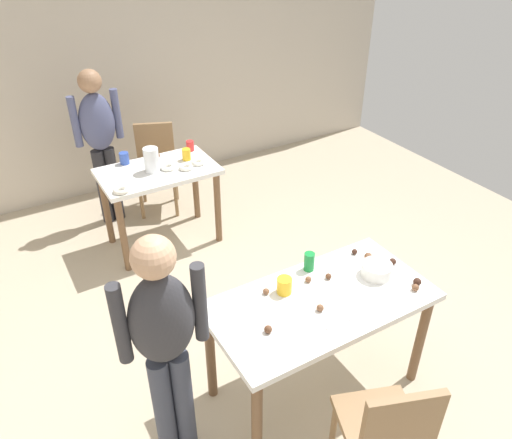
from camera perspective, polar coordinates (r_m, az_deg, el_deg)
The scene contains 31 objects.
ground_plane at distance 3.59m, azimuth 5.53°, elevation -15.91°, with size 6.40×6.40×0.00m, color tan.
wall_back at distance 5.47m, azimuth -14.25°, elevation 16.96°, with size 6.40×0.10×2.60m, color #BCB2A3.
dining_table_near at distance 2.99m, azimuth 7.44°, elevation -10.58°, with size 1.32×0.68×0.75m.
dining_table_far at distance 4.43m, azimuth -11.11°, elevation 4.18°, with size 1.00×0.61×0.75m.
chair_near_table at distance 2.72m, azimuth 14.90°, elevation -22.38°, with size 0.51×0.51×0.87m.
chair_far_table at distance 5.10m, azimuth -11.45°, elevation 6.51°, with size 0.52×0.52×0.87m.
person_girl_near at distance 2.51m, azimuth -10.52°, elevation -13.42°, with size 0.46×0.24×1.49m.
person_adult_far at distance 4.80m, azimuth -17.62°, elevation 9.23°, with size 0.45×0.21×1.51m.
mixing_bowl at distance 3.13m, azimuth 13.77°, elevation -5.67°, with size 0.19×0.19×0.08m, color white.
soda_can at distance 3.09m, azimuth 6.16°, elevation -4.86°, with size 0.07×0.07×0.12m, color #198438.
fork_near at distance 2.78m, azimuth 9.64°, elevation -11.80°, with size 0.17×0.02×0.01m, color silver.
cup_near_0 at distance 2.91m, azimuth 3.29°, elevation -7.62°, with size 0.09×0.09×0.10m, color yellow.
cake_ball_0 at distance 3.06m, azimuth 8.36°, elevation -6.51°, with size 0.04×0.04×0.04m, color brown.
cake_ball_1 at distance 2.92m, azimuth 1.14°, elevation -8.27°, with size 0.04×0.04×0.04m, color brown.
cake_ball_2 at distance 3.02m, azimuth 6.06°, elevation -6.89°, with size 0.04×0.04×0.04m, color brown.
cake_ball_3 at distance 2.69m, azimuth 1.41°, elevation -12.56°, with size 0.04×0.04×0.04m, color brown.
cake_ball_4 at distance 3.09m, azimuth 17.93°, elevation -7.48°, with size 0.04×0.04×0.04m, color brown.
cake_ball_5 at distance 3.29m, azimuth 11.31°, elevation -3.66°, with size 0.04×0.04×0.04m, color #3D2319.
cake_ball_6 at distance 3.25m, azimuth 12.83°, elevation -4.19°, with size 0.05×0.05×0.05m, color brown.
cake_ball_7 at distance 2.83m, azimuth 7.41°, elevation -10.08°, with size 0.04×0.04×0.04m, color brown.
cake_ball_8 at distance 3.25m, azimuth 15.50°, elevation -4.70°, with size 0.04×0.04×0.04m, color #3D2319.
cake_ball_9 at distance 3.13m, azimuth 18.11°, elevation -6.86°, with size 0.05×0.05×0.05m, color #3D2319.
pitcher_far at distance 4.31m, azimuth -11.98°, elevation 6.75°, with size 0.13×0.13×0.21m, color white.
cup_far_0 at distance 4.66m, azimuth -7.62°, elevation 8.43°, with size 0.07×0.07×0.10m, color red.
cup_far_1 at distance 4.49m, azimuth -8.04°, elevation 7.46°, with size 0.08×0.08×0.10m, color yellow.
cup_far_2 at distance 4.52m, azimuth -14.97°, elevation 6.85°, with size 0.08×0.08×0.10m, color #3351B2.
donut_far_0 at distance 4.33m, azimuth -8.07°, elevation 6.00°, with size 0.12×0.12×0.04m, color white.
donut_far_1 at distance 4.58m, azimuth -11.86°, elevation 7.19°, with size 0.13×0.13×0.04m, color brown.
donut_far_2 at distance 4.35m, azimuth -10.13°, elevation 5.99°, with size 0.13×0.13×0.04m, color white.
donut_far_3 at distance 4.40m, azimuth -6.71°, elevation 6.58°, with size 0.12×0.12×0.04m, color white.
donut_far_4 at distance 4.07m, azimuth -15.31°, elevation 3.29°, with size 0.13×0.13×0.04m, color white.
Camera 1 is at (-1.49, -1.88, 2.67)m, focal length 34.65 mm.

